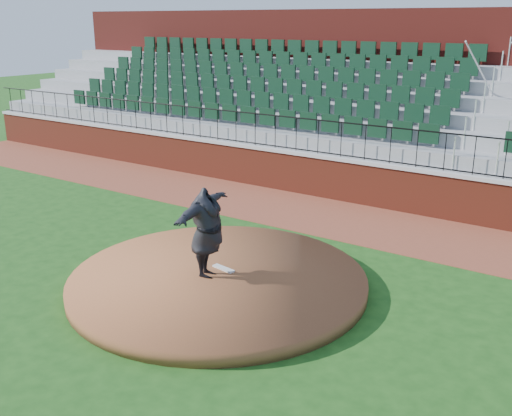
{
  "coord_description": "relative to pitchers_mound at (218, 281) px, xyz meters",
  "views": [
    {
      "loc": [
        6.74,
        -8.4,
        5.11
      ],
      "look_at": [
        0.0,
        1.5,
        1.3
      ],
      "focal_mm": 41.59,
      "sensor_mm": 36.0,
      "label": 1
    }
  ],
  "objects": [
    {
      "name": "concourse_wall",
      "position": [
        -0.0,
        12.37,
        2.62
      ],
      "size": [
        34.0,
        0.5,
        5.5
      ],
      "primitive_type": "cube",
      "color": "maroon",
      "rests_on": "ground"
    },
    {
      "name": "pitchers_mound",
      "position": [
        0.0,
        0.0,
        0.0
      ],
      "size": [
        5.92,
        5.92,
        0.25
      ],
      "primitive_type": "cylinder",
      "color": "brown",
      "rests_on": "ground"
    },
    {
      "name": "ground",
      "position": [
        -0.0,
        -0.15,
        -0.12
      ],
      "size": [
        90.0,
        90.0,
        0.0
      ],
      "primitive_type": "plane",
      "color": "#194714",
      "rests_on": "ground"
    },
    {
      "name": "wall_railing",
      "position": [
        -0.0,
        6.85,
        1.67
      ],
      "size": [
        34.0,
        0.05,
        1.0
      ],
      "primitive_type": null,
      "color": "black",
      "rests_on": "wall_cap"
    },
    {
      "name": "pitching_rubber",
      "position": [
        -0.08,
        0.29,
        0.14
      ],
      "size": [
        0.55,
        0.22,
        0.04
      ],
      "primitive_type": "cube",
      "rotation": [
        0.0,
        0.0,
        -0.16
      ],
      "color": "silver",
      "rests_on": "pitchers_mound"
    },
    {
      "name": "seating_stands",
      "position": [
        -0.0,
        9.57,
        2.18
      ],
      "size": [
        34.0,
        5.1,
        4.6
      ],
      "primitive_type": null,
      "color": "gray",
      "rests_on": "ground"
    },
    {
      "name": "field_wall",
      "position": [
        -0.0,
        6.85,
        0.47
      ],
      "size": [
        34.0,
        0.35,
        1.2
      ],
      "primitive_type": "cube",
      "color": "maroon",
      "rests_on": "ground"
    },
    {
      "name": "pitcher",
      "position": [
        -0.15,
        -0.14,
        1.04
      ],
      "size": [
        1.18,
        2.32,
        1.82
      ],
      "primitive_type": "imported",
      "rotation": [
        0.0,
        0.0,
        1.84
      ],
      "color": "black",
      "rests_on": "pitchers_mound"
    },
    {
      "name": "wall_cap",
      "position": [
        -0.0,
        6.85,
        1.12
      ],
      "size": [
        34.0,
        0.45,
        0.1
      ],
      "primitive_type": "cube",
      "color": "#B7B7B7",
      "rests_on": "field_wall"
    },
    {
      "name": "warning_track",
      "position": [
        -0.0,
        5.25,
        -0.12
      ],
      "size": [
        34.0,
        3.2,
        0.01
      ],
      "primitive_type": "cube",
      "color": "brown",
      "rests_on": "ground"
    }
  ]
}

